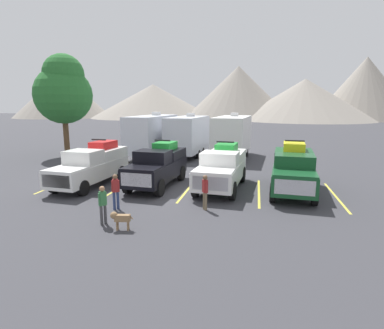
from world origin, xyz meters
TOP-DOWN VIEW (x-y plane):
  - ground_plane at (0.00, 0.00)m, footprint 240.00×240.00m
  - pickup_truck_a at (-5.79, 0.68)m, footprint 2.43×5.99m
  - pickup_truck_b at (-1.89, 1.15)m, footprint 2.46×5.47m
  - pickup_truck_c at (1.83, 1.34)m, footprint 2.56×5.80m
  - pickup_truck_d at (5.67, 1.31)m, footprint 2.58×5.73m
  - lot_stripe_a at (-7.80, 0.81)m, footprint 0.12×5.50m
  - lot_stripe_b at (-3.90, 0.81)m, footprint 0.12×5.50m
  - lot_stripe_c at (0.00, 0.81)m, footprint 0.12×5.50m
  - lot_stripe_d at (3.90, 0.81)m, footprint 0.12×5.50m
  - lot_stripe_e at (7.80, 0.81)m, footprint 0.12×5.50m
  - camper_trailer_a at (-5.47, 10.87)m, footprint 2.95×8.41m
  - camper_trailer_b at (-2.35, 11.52)m, footprint 3.01×7.53m
  - camper_trailer_c at (1.60, 11.64)m, footprint 3.12×8.04m
  - person_a at (-2.18, -5.12)m, footprint 0.29×0.29m
  - person_b at (1.48, -2.57)m, footprint 0.29×0.31m
  - person_c at (-2.47, -3.33)m, footprint 0.33×0.28m
  - dog at (-1.32, -5.53)m, footprint 0.86×0.34m
  - tree_a at (-13.16, 9.67)m, footprint 5.03×5.03m
  - mountain_ridge at (2.81, 84.34)m, footprint 158.29×47.11m

SIDE VIEW (x-z plane):
  - ground_plane at x=0.00m, z-range 0.00..0.00m
  - lot_stripe_a at x=-7.80m, z-range 0.00..0.01m
  - lot_stripe_b at x=-3.90m, z-range 0.00..0.01m
  - lot_stripe_c at x=0.00m, z-range 0.00..0.01m
  - lot_stripe_d at x=3.90m, z-range 0.00..0.01m
  - lot_stripe_e at x=7.80m, z-range 0.00..0.01m
  - dog at x=-1.32m, z-range 0.13..0.85m
  - person_a at x=-2.18m, z-range 0.12..1.69m
  - person_b at x=1.48m, z-range 0.12..1.73m
  - person_c at x=-2.47m, z-range 0.12..1.76m
  - pickup_truck_a at x=-5.79m, z-range -0.12..2.49m
  - pickup_truck_c at x=1.83m, z-range -0.08..2.49m
  - pickup_truck_b at x=-1.89m, z-range -0.10..2.51m
  - pickup_truck_d at x=5.67m, z-range -0.12..2.62m
  - camper_trailer_b at x=-2.35m, z-range 0.10..3.97m
  - camper_trailer_c at x=1.60m, z-range 0.10..4.01m
  - camper_trailer_a at x=-5.47m, z-range 0.10..4.07m
  - tree_a at x=-13.16m, z-range 1.39..10.37m
  - mountain_ridge at x=2.81m, z-range -1.95..15.95m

